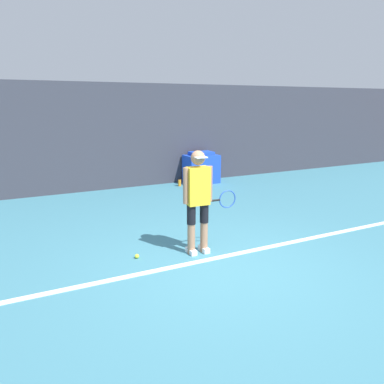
# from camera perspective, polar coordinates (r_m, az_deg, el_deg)

# --- Properties ---
(ground_plane) EXTENTS (24.00, 24.00, 0.00)m
(ground_plane) POSITION_cam_1_polar(r_m,az_deg,el_deg) (5.57, 4.86, -11.33)
(ground_plane) COLOR teal
(back_wall) EXTENTS (24.00, 0.10, 2.86)m
(back_wall) POSITION_cam_1_polar(r_m,az_deg,el_deg) (10.49, -11.91, 8.22)
(back_wall) COLOR #383842
(back_wall) RESTS_ON ground_plane
(court_baseline) EXTENTS (21.60, 0.10, 0.01)m
(court_baseline) POSITION_cam_1_polar(r_m,az_deg,el_deg) (5.82, 3.19, -10.12)
(court_baseline) COLOR white
(court_baseline) RESTS_ON ground_plane
(tennis_player) EXTENTS (0.91, 0.29, 1.64)m
(tennis_player) POSITION_cam_1_polar(r_m,az_deg,el_deg) (5.77, 0.99, -0.83)
(tennis_player) COLOR #A37556
(tennis_player) RESTS_ON ground_plane
(tennis_ball) EXTENTS (0.07, 0.07, 0.07)m
(tennis_ball) POSITION_cam_1_polar(r_m,az_deg,el_deg) (5.89, -8.39, -9.66)
(tennis_ball) COLOR #D1E533
(tennis_ball) RESTS_ON ground_plane
(covered_chair) EXTENTS (0.97, 0.64, 0.93)m
(covered_chair) POSITION_cam_1_polar(r_m,az_deg,el_deg) (11.13, 1.42, 3.66)
(covered_chair) COLOR blue
(covered_chair) RESTS_ON ground_plane
(water_bottle) EXTENTS (0.09, 0.09, 0.21)m
(water_bottle) POSITION_cam_1_polar(r_m,az_deg,el_deg) (10.74, -1.91, 1.42)
(water_bottle) COLOR orange
(water_bottle) RESTS_ON ground_plane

